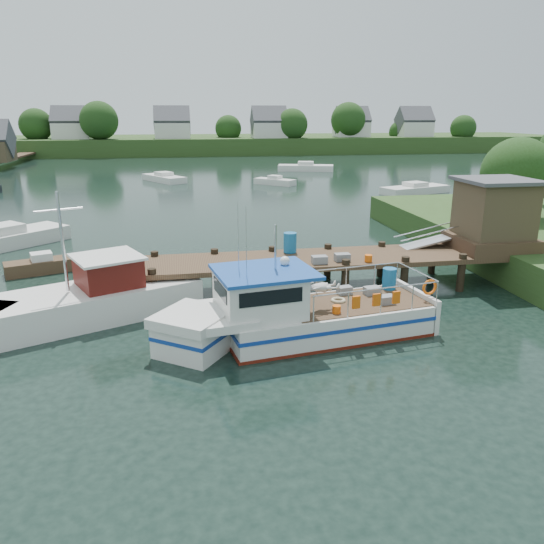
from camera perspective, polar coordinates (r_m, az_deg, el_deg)
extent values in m
plane|color=black|center=(22.25, 1.87, -1.98)|extent=(160.00, 160.00, 0.00)
cylinder|color=#332114|center=(32.82, 24.37, 5.39)|extent=(0.50, 0.50, 3.05)
sphere|color=#1F3F16|center=(32.49, 24.89, 9.60)|extent=(3.90, 3.90, 3.90)
cube|color=#2D491E|center=(104.87, -7.75, 13.44)|extent=(140.00, 24.00, 3.00)
cylinder|color=#332114|center=(102.52, -23.85, 12.53)|extent=(0.60, 0.60, 4.20)
sphere|color=#1F3F16|center=(102.42, -24.06, 14.25)|extent=(5.54, 5.54, 5.54)
cylinder|color=#332114|center=(96.58, -17.92, 13.13)|extent=(0.60, 0.60, 4.80)
sphere|color=#1F3F16|center=(96.47, -18.12, 15.23)|extent=(6.34, 6.34, 6.34)
cylinder|color=#332114|center=(97.80, -11.17, 13.11)|extent=(0.60, 0.60, 3.00)
sphere|color=#1F3F16|center=(97.70, -11.24, 14.41)|extent=(3.96, 3.96, 3.96)
cylinder|color=#332114|center=(100.21, -4.69, 13.61)|extent=(0.60, 0.60, 3.60)
sphere|color=#1F3F16|center=(100.10, -4.73, 15.14)|extent=(4.75, 4.75, 4.75)
cylinder|color=#332114|center=(97.90, 2.15, 13.76)|extent=(0.60, 0.60, 4.20)
sphere|color=#1F3F16|center=(97.79, 2.17, 15.58)|extent=(5.54, 5.54, 5.54)
cylinder|color=#332114|center=(102.65, 8.11, 13.92)|extent=(0.60, 0.60, 4.80)
sphere|color=#1F3F16|center=(102.54, 8.19, 15.90)|extent=(6.34, 6.34, 6.34)
cylinder|color=#332114|center=(108.40, 13.45, 13.30)|extent=(0.60, 0.60, 3.00)
sphere|color=#1F3F16|center=(108.31, 13.54, 14.47)|extent=(3.96, 3.96, 3.96)
cylinder|color=#332114|center=(109.63, 19.73, 12.98)|extent=(0.60, 0.60, 3.60)
sphere|color=#1F3F16|center=(109.53, 19.87, 14.37)|extent=(4.75, 4.75, 4.75)
cube|color=silver|center=(100.24, -20.69, 13.89)|extent=(6.00, 5.00, 3.00)
cube|color=#47474C|center=(100.20, -20.81, 14.97)|extent=(6.20, 5.09, 5.09)
cube|color=silver|center=(97.68, -10.65, 14.61)|extent=(6.00, 5.00, 3.00)
cube|color=#47474C|center=(97.64, -10.71, 15.72)|extent=(6.20, 5.09, 5.09)
cube|color=silver|center=(98.05, -0.33, 14.89)|extent=(6.00, 5.00, 3.00)
cube|color=#47474C|center=(98.01, -0.33, 16.00)|extent=(6.20, 5.09, 5.09)
cube|color=silver|center=(103.84, 8.52, 14.81)|extent=(6.00, 5.00, 3.00)
cube|color=#47474C|center=(103.80, 8.56, 15.86)|extent=(6.20, 5.09, 5.09)
cube|color=silver|center=(107.27, 14.99, 14.50)|extent=(6.00, 5.00, 3.00)
cube|color=#47474C|center=(107.23, 15.07, 15.51)|extent=(6.20, 5.09, 5.09)
cube|color=#473322|center=(88.08, -25.99, 11.08)|extent=(2.20, 20.00, 0.25)
cube|color=#473322|center=(22.36, 6.93, 1.47)|extent=(16.00, 3.00, 0.20)
cylinder|color=black|center=(20.42, -12.65, -2.21)|extent=(0.32, 0.32, 1.90)
cylinder|color=black|center=(22.89, -12.40, -0.13)|extent=(0.32, 0.32, 1.90)
cylinder|color=black|center=(20.43, -5.63, -1.87)|extent=(0.32, 0.32, 1.90)
cylinder|color=black|center=(22.91, -6.15, 0.18)|extent=(0.32, 0.32, 1.90)
cylinder|color=black|center=(20.75, 1.27, -1.49)|extent=(0.32, 0.32, 1.90)
cylinder|color=black|center=(23.19, 0.02, 0.48)|extent=(0.32, 0.32, 1.90)
cylinder|color=black|center=(21.35, 7.86, -1.12)|extent=(0.32, 0.32, 1.90)
cylinder|color=black|center=(23.73, 5.98, 0.77)|extent=(0.32, 0.32, 1.90)
cylinder|color=black|center=(22.22, 14.02, -0.76)|extent=(0.32, 0.32, 1.90)
cylinder|color=black|center=(24.52, 11.61, 1.04)|extent=(0.32, 0.32, 1.90)
cylinder|color=black|center=(23.33, 19.65, -0.42)|extent=(0.32, 0.32, 1.90)
cylinder|color=black|center=(25.53, 16.85, 1.27)|extent=(0.32, 0.32, 1.90)
cylinder|color=black|center=(24.64, 24.73, -0.11)|extent=(0.32, 0.32, 1.90)
cylinder|color=black|center=(26.73, 21.65, 1.48)|extent=(0.32, 0.32, 1.90)
cube|color=#473322|center=(25.16, 22.44, 2.97)|extent=(3.20, 3.00, 0.60)
cube|color=#493B28|center=(24.90, 22.80, 6.10)|extent=(2.60, 2.60, 2.40)
cube|color=#47474C|center=(24.72, 23.14, 9.05)|extent=(3.00, 3.00, 0.15)
cube|color=#A5A8AD|center=(24.81, 16.83, 3.23)|extent=(3.34, 0.90, 0.79)
cylinder|color=silver|center=(24.36, 17.34, 4.15)|extent=(3.34, 0.05, 0.76)
cylinder|color=silver|center=(25.05, 16.52, 4.55)|extent=(3.34, 0.05, 0.76)
cube|color=slate|center=(21.09, 5.13, 1.33)|extent=(0.60, 0.40, 0.30)
cube|color=slate|center=(21.55, 7.56, 1.58)|extent=(0.60, 0.40, 0.30)
cylinder|color=#E45A0D|center=(21.60, 10.33, 1.46)|extent=(0.30, 0.30, 0.28)
cylinder|color=#16619C|center=(22.63, 1.95, 3.18)|extent=(0.56, 0.56, 0.85)
cube|color=silver|center=(17.85, 5.77, -5.15)|extent=(7.00, 3.67, 1.02)
cube|color=silver|center=(16.61, -8.42, -6.96)|extent=(2.64, 2.64, 1.02)
cube|color=silver|center=(16.37, -8.52, -4.90)|extent=(2.87, 2.90, 0.31)
cube|color=silver|center=(16.54, -5.48, -4.65)|extent=(2.15, 2.78, 0.27)
cube|color=navy|center=(17.80, 5.79, -4.76)|extent=(7.09, 3.72, 0.12)
cube|color=navy|center=(16.56, -8.44, -6.55)|extent=(2.68, 2.68, 0.12)
cube|color=#5D180D|center=(18.03, 5.73, -6.52)|extent=(7.09, 3.70, 0.12)
cube|color=#473322|center=(18.11, 8.90, -3.18)|extent=(5.11, 3.11, 0.04)
cube|color=silver|center=(19.44, 15.14, -3.52)|extent=(0.59, 2.66, 1.20)
cube|color=silver|center=(16.65, -1.37, -2.37)|extent=(2.82, 2.67, 1.33)
cube|color=black|center=(15.52, -0.08, -2.77)|extent=(1.94, 0.34, 0.44)
cube|color=black|center=(17.63, -2.51, -0.38)|extent=(1.94, 0.34, 0.44)
cube|color=black|center=(16.26, -5.59, -1.94)|extent=(0.28, 1.59, 0.44)
cube|color=#1A4AA4|center=(16.49, -0.80, 0.03)|extent=(3.38, 3.01, 0.11)
cylinder|color=silver|center=(16.40, 0.37, 2.68)|extent=(0.08, 0.08, 1.42)
cylinder|color=silver|center=(15.59, -2.79, 3.26)|extent=(0.02, 0.02, 2.13)
cylinder|color=silver|center=(16.42, -3.66, 3.94)|extent=(0.02, 0.02, 2.13)
sphere|color=silver|center=(17.01, 1.39, 1.18)|extent=(0.37, 0.37, 0.32)
cylinder|color=silver|center=(16.90, 11.34, -1.78)|extent=(4.39, 0.73, 0.04)
cylinder|color=silver|center=(18.95, 7.66, 0.43)|extent=(4.39, 0.73, 0.04)
cylinder|color=silver|center=(19.05, 15.38, 0.05)|extent=(0.42, 2.42, 0.04)
cylinder|color=silver|center=(16.10, 4.50, -4.03)|extent=(0.04, 0.04, 0.84)
cylinder|color=silver|center=(18.24, 1.47, -1.46)|extent=(0.04, 0.04, 0.84)
cylinder|color=silver|center=(16.56, 8.18, -3.55)|extent=(0.04, 0.04, 0.84)
cylinder|color=silver|center=(18.65, 4.80, -1.10)|extent=(0.04, 0.04, 0.84)
cylinder|color=silver|center=(17.10, 11.64, -3.08)|extent=(0.04, 0.04, 0.84)
cylinder|color=silver|center=(19.13, 7.97, -0.75)|extent=(0.04, 0.04, 0.84)
cylinder|color=silver|center=(17.69, 14.88, -2.63)|extent=(0.04, 0.04, 0.84)
cylinder|color=silver|center=(19.66, 10.99, -0.42)|extent=(0.04, 0.04, 0.84)
cylinder|color=silver|center=(18.21, 17.34, -2.28)|extent=(0.04, 0.04, 0.84)
cylinder|color=silver|center=(20.13, 13.30, -0.16)|extent=(0.04, 0.04, 0.84)
cube|color=slate|center=(18.05, 12.20, -2.93)|extent=(0.58, 0.43, 0.28)
cube|color=slate|center=(18.84, 10.70, -2.00)|extent=(0.58, 0.43, 0.28)
cube|color=slate|center=(18.73, 7.79, -1.96)|extent=(0.54, 0.41, 0.28)
cylinder|color=#16619C|center=(19.49, 12.50, -0.73)|extent=(0.57, 0.57, 0.78)
cylinder|color=#E45A0D|center=(16.94, 6.96, -4.04)|extent=(0.30, 0.30, 0.27)
torus|color=#BFB28C|center=(18.01, 7.14, -3.04)|extent=(0.57, 0.57, 0.11)
torus|color=#E45A0D|center=(18.62, 16.59, -1.58)|extent=(0.56, 0.17, 0.55)
cube|color=#E45A0D|center=(16.64, 9.04, -3.24)|extent=(0.26, 0.13, 0.40)
cube|color=#E45A0D|center=(16.97, 11.17, -2.95)|extent=(0.26, 0.13, 0.40)
cube|color=#E45A0D|center=(17.33, 13.21, -2.68)|extent=(0.26, 0.13, 0.40)
imported|color=silver|center=(16.97, 4.63, -1.64)|extent=(0.46, 0.62, 1.56)
cube|color=silver|center=(20.23, -18.44, -3.14)|extent=(7.75, 5.47, 1.12)
cube|color=#51120D|center=(20.05, -17.19, 0.01)|extent=(2.67, 2.67, 1.07)
cube|color=silver|center=(19.90, -17.33, 1.56)|extent=(2.97, 2.97, 0.09)
cylinder|color=silver|center=(19.38, -21.61, 2.97)|extent=(0.15, 0.15, 3.48)
cylinder|color=silver|center=(19.17, -21.97, 6.22)|extent=(1.46, 0.71, 0.07)
cube|color=#473322|center=(26.88, -23.45, 0.58)|extent=(3.43, 2.15, 0.60)
cube|color=silver|center=(26.77, -23.56, 1.51)|extent=(1.12, 1.04, 0.38)
cube|color=silver|center=(69.54, 3.64, 11.11)|extent=(7.40, 4.19, 0.76)
cube|color=silver|center=(69.49, 3.65, 11.58)|extent=(2.35, 2.15, 0.49)
cube|color=silver|center=(32.88, -26.89, 3.08)|extent=(6.52, 6.47, 0.80)
cube|color=silver|center=(32.76, -27.03, 4.11)|extent=(2.52, 2.52, 0.51)
cube|color=silver|center=(55.73, 0.30, 9.68)|extent=(4.22, 4.03, 0.61)
cube|color=silver|center=(55.67, 0.30, 10.15)|extent=(1.61, 1.59, 0.39)
cube|color=silver|center=(51.36, 15.12, 8.54)|extent=(7.00, 4.29, 0.66)
cube|color=silver|center=(51.30, 15.16, 9.09)|extent=(2.27, 2.11, 0.43)
cube|color=silver|center=(59.51, -11.53, 9.83)|extent=(4.91, 6.37, 0.66)
cube|color=silver|center=(59.46, -11.56, 10.31)|extent=(2.14, 2.23, 0.43)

